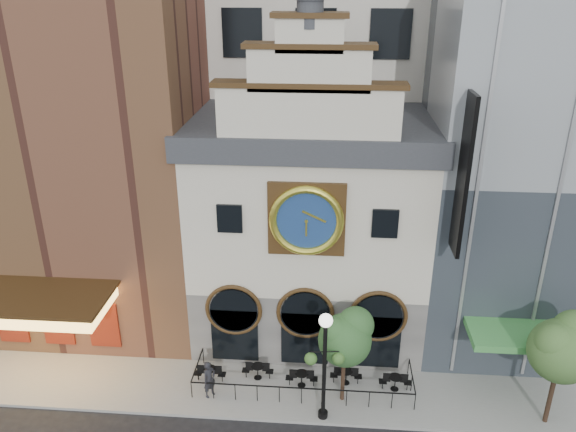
# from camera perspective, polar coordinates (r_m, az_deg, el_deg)

# --- Properties ---
(ground) EXTENTS (120.00, 120.00, 0.00)m
(ground) POSITION_cam_1_polar(r_m,az_deg,el_deg) (27.41, 1.22, -20.39)
(ground) COLOR black
(ground) RESTS_ON ground
(sidewalk) EXTENTS (44.00, 5.00, 0.15)m
(sidewalk) POSITION_cam_1_polar(r_m,az_deg,el_deg) (29.22, 1.53, -16.89)
(sidewalk) COLOR gray
(sidewalk) RESTS_ON ground
(clock_building) EXTENTS (12.60, 8.78, 18.65)m
(clock_building) POSITION_cam_1_polar(r_m,az_deg,el_deg) (30.21, 2.22, -0.59)
(clock_building) COLOR #605E5B
(clock_building) RESTS_ON ground
(theater_building) EXTENTS (14.00, 15.60, 25.00)m
(theater_building) POSITION_cam_1_polar(r_m,az_deg,el_deg) (33.47, -20.71, 10.97)
(theater_building) COLOR brown
(theater_building) RESTS_ON ground
(retail_building) EXTENTS (14.00, 14.40, 20.00)m
(retail_building) POSITION_cam_1_polar(r_m,az_deg,el_deg) (33.26, 25.58, 5.70)
(retail_building) COLOR gray
(retail_building) RESTS_ON ground
(cafe_railing) EXTENTS (10.60, 2.60, 0.90)m
(cafe_railing) POSITION_cam_1_polar(r_m,az_deg,el_deg) (28.88, 1.54, -16.10)
(cafe_railing) COLOR black
(cafe_railing) RESTS_ON sidewalk
(bistro_0) EXTENTS (1.58, 0.68, 0.90)m
(bistro_0) POSITION_cam_1_polar(r_m,az_deg,el_deg) (29.36, -7.92, -15.56)
(bistro_0) COLOR black
(bistro_0) RESTS_ON sidewalk
(bistro_1) EXTENTS (1.58, 0.68, 0.90)m
(bistro_1) POSITION_cam_1_polar(r_m,az_deg,el_deg) (29.31, -3.10, -15.41)
(bistro_1) COLOR black
(bistro_1) RESTS_ON sidewalk
(bistro_2) EXTENTS (1.58, 0.68, 0.90)m
(bistro_2) POSITION_cam_1_polar(r_m,az_deg,el_deg) (28.84, 1.40, -16.13)
(bistro_2) COLOR black
(bistro_2) RESTS_ON sidewalk
(bistro_3) EXTENTS (1.58, 0.68, 0.90)m
(bistro_3) POSITION_cam_1_polar(r_m,az_deg,el_deg) (29.11, 5.91, -15.83)
(bistro_3) COLOR black
(bistro_3) RESTS_ON sidewalk
(bistro_4) EXTENTS (1.58, 0.68, 0.90)m
(bistro_4) POSITION_cam_1_polar(r_m,az_deg,el_deg) (29.09, 10.83, -16.21)
(bistro_4) COLOR black
(bistro_4) RESTS_ON sidewalk
(pedestrian) EXTENTS (0.79, 0.84, 1.93)m
(pedestrian) POSITION_cam_1_polar(r_m,az_deg,el_deg) (28.22, -8.00, -16.10)
(pedestrian) COLOR black
(pedestrian) RESTS_ON sidewalk
(lamppost) EXTENTS (1.78, 0.70, 5.58)m
(lamppost) POSITION_cam_1_polar(r_m,az_deg,el_deg) (25.35, 3.75, -13.97)
(lamppost) COLOR black
(lamppost) RESTS_ON sidewalk
(tree_left) EXTENTS (2.56, 2.46, 4.92)m
(tree_left) POSITION_cam_1_polar(r_m,az_deg,el_deg) (26.32, 5.90, -12.04)
(tree_left) COLOR #382619
(tree_left) RESTS_ON sidewalk
(tree_right) EXTENTS (2.93, 2.82, 5.63)m
(tree_right) POSITION_cam_1_polar(r_m,az_deg,el_deg) (27.39, 26.16, -11.77)
(tree_right) COLOR #382619
(tree_right) RESTS_ON sidewalk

